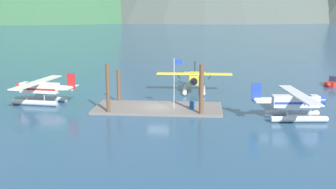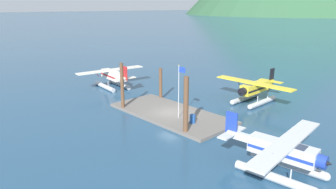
% 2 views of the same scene
% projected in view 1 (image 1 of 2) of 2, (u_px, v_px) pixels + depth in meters
% --- Properties ---
extents(ground_plane, '(1200.00, 1200.00, 0.00)m').
position_uv_depth(ground_plane, '(158.00, 109.00, 47.49)').
color(ground_plane, navy).
extents(dock_platform, '(14.60, 6.51, 0.30)m').
position_uv_depth(dock_platform, '(158.00, 108.00, 47.46)').
color(dock_platform, '#66605B').
rests_on(dock_platform, ground).
extents(piling_near_left, '(0.40, 0.40, 5.59)m').
position_uv_depth(piling_near_left, '(108.00, 90.00, 44.58)').
color(piling_near_left, brown).
rests_on(piling_near_left, ground).
extents(piling_near_right, '(0.48, 0.48, 5.64)m').
position_uv_depth(piling_near_right, '(201.00, 91.00, 43.83)').
color(piling_near_right, brown).
rests_on(piling_near_right, ground).
extents(piling_far_left, '(0.43, 0.43, 4.15)m').
position_uv_depth(piling_far_left, '(119.00, 86.00, 50.64)').
color(piling_far_left, brown).
rests_on(piling_far_left, ground).
extents(flagpole, '(0.95, 0.10, 5.75)m').
position_uv_depth(flagpole, '(175.00, 77.00, 45.93)').
color(flagpole, silver).
rests_on(flagpole, dock_platform).
extents(fuel_drum, '(0.62, 0.62, 0.88)m').
position_uv_depth(fuel_drum, '(192.00, 105.00, 46.38)').
color(fuel_drum, '#1E4C99').
rests_on(fuel_drum, dock_platform).
extents(seaplane_yellow_bow_right, '(10.41, 7.98, 3.84)m').
position_uv_depth(seaplane_yellow_bow_right, '(194.00, 81.00, 57.41)').
color(seaplane_yellow_bow_right, '#B7BABF').
rests_on(seaplane_yellow_bow_right, ground).
extents(seaplane_cream_port_fwd, '(7.95, 10.49, 3.84)m').
position_uv_depth(seaplane_cream_port_fwd, '(40.00, 91.00, 50.40)').
color(seaplane_cream_port_fwd, '#B7BABF').
rests_on(seaplane_cream_port_fwd, ground).
extents(seaplane_silver_stbd_aft, '(7.96, 10.49, 3.84)m').
position_uv_depth(seaplane_silver_stbd_aft, '(296.00, 104.00, 42.93)').
color(seaplane_silver_stbd_aft, '#B7BABF').
rests_on(seaplane_silver_stbd_aft, ground).
extents(boat_red_open_east, '(3.88, 4.16, 1.50)m').
position_uv_depth(boat_red_open_east, '(334.00, 82.00, 62.62)').
color(boat_red_open_east, '#B2231E').
rests_on(boat_red_open_east, ground).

